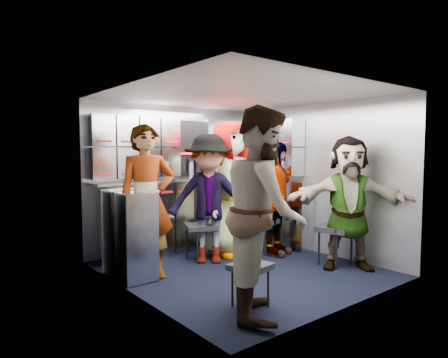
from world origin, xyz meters
TOP-DOWN VIEW (x-y plane):
  - floor at (0.00, 0.00)m, footprint 3.00×3.00m
  - wall_back at (0.00, 1.50)m, footprint 2.80×0.04m
  - wall_left at (-1.40, 0.00)m, footprint 0.04×3.00m
  - wall_right at (1.40, 0.00)m, footprint 0.04×3.00m
  - ceiling at (0.00, 0.00)m, footprint 2.80×3.00m
  - cart_bank_back at (0.00, 1.29)m, footprint 2.68×0.38m
  - cart_bank_left at (-1.19, 0.56)m, footprint 0.38×0.76m
  - counter at (0.00, 1.29)m, footprint 2.68×0.42m
  - locker_bank_back at (0.00, 1.35)m, footprint 2.68×0.28m
  - locker_bank_right at (1.25, 0.70)m, footprint 0.28×1.00m
  - right_cabinet at (1.25, 0.60)m, footprint 0.28×1.20m
  - coffee_niche at (0.18, 1.41)m, footprint 0.46×0.16m
  - red_latch_strip at (0.00, 1.09)m, footprint 2.60×0.02m
  - jump_seat_near_left at (-0.70, -0.93)m, footprint 0.40×0.38m
  - jump_seat_mid_left at (-0.12, 0.68)m, footprint 0.51×0.50m
  - jump_seat_center at (0.33, 0.80)m, footprint 0.46×0.45m
  - jump_seat_mid_right at (0.83, 0.41)m, footprint 0.52×0.51m
  - jump_seat_near_right at (1.05, -0.60)m, footprint 0.50×0.48m
  - attendant_standing at (-1.04, 0.42)m, footprint 0.72×0.56m
  - attendant_arc_a at (-0.70, -1.11)m, footprint 1.11×1.12m
  - attendant_arc_b at (-0.12, 0.50)m, footprint 1.22×1.15m
  - attendant_arc_c at (0.33, 0.62)m, footprint 0.98×0.71m
  - attendant_arc_d at (0.83, 0.23)m, footprint 0.99×0.65m
  - attendant_arc_e at (1.05, -0.78)m, footprint 1.42×1.39m
  - bottle_left at (-0.30, 1.24)m, footprint 0.07×0.07m
  - bottle_mid at (0.11, 1.24)m, footprint 0.06×0.06m
  - bottle_right at (0.94, 1.24)m, footprint 0.07×0.07m
  - cup_left at (-0.70, 1.23)m, footprint 0.08×0.08m
  - cup_right at (1.25, 1.23)m, footprint 0.08×0.08m

SIDE VIEW (x-z plane):
  - floor at x=0.00m, z-range 0.00..0.00m
  - jump_seat_near_left at x=-0.70m, z-range 0.15..0.56m
  - jump_seat_center at x=0.33m, z-range 0.17..0.60m
  - jump_seat_mid_left at x=-0.12m, z-range 0.18..0.65m
  - jump_seat_near_right at x=1.05m, z-range 0.19..0.69m
  - jump_seat_mid_right at x=0.83m, z-range 0.19..0.69m
  - cart_bank_back at x=0.00m, z-range 0.00..0.99m
  - cart_bank_left at x=-1.19m, z-range 0.00..0.99m
  - right_cabinet at x=1.25m, z-range 0.00..1.00m
  - attendant_arc_d at x=0.83m, z-range 0.00..1.57m
  - attendant_arc_e at x=1.05m, z-range 0.00..1.63m
  - attendant_arc_b at x=-0.12m, z-range 0.00..1.65m
  - attendant_standing at x=-1.04m, z-range 0.00..1.74m
  - red_latch_strip at x=0.00m, z-range 0.86..0.90m
  - attendant_arc_a at x=-0.70m, z-range 0.00..1.82m
  - attendant_arc_c at x=0.33m, z-range 0.00..1.85m
  - counter at x=0.00m, z-range 1.00..1.03m
  - wall_back at x=0.00m, z-range 0.00..2.10m
  - wall_left at x=-1.40m, z-range 0.00..2.10m
  - wall_right at x=1.40m, z-range 0.00..2.10m
  - cup_left at x=-0.70m, z-range 1.03..1.14m
  - cup_right at x=1.25m, z-range 1.03..1.14m
  - bottle_mid at x=0.11m, z-range 1.03..1.27m
  - bottle_left at x=-0.30m, z-range 1.03..1.29m
  - bottle_right at x=0.94m, z-range 1.03..1.29m
  - coffee_niche at x=0.18m, z-range 1.05..1.89m
  - locker_bank_back at x=0.00m, z-range 1.08..1.90m
  - locker_bank_right at x=1.25m, z-range 1.08..1.90m
  - ceiling at x=0.00m, z-range 2.09..2.11m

